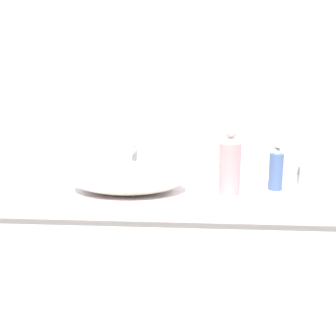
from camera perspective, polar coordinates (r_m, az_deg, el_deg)
name	(u,v)px	position (r m, az deg, el deg)	size (l,w,h in m)	color
bathroom_wall_rear	(204,81)	(1.69, 5.18, 12.29)	(6.00, 0.06, 2.60)	silver
vanity_counter	(205,303)	(1.63, 5.28, -18.62)	(1.44, 0.50, 0.92)	white
wall_mirror_panel	(209,34)	(1.66, 5.81, 18.49)	(1.19, 0.01, 1.13)	#B2BCC6
sink_basin	(127,177)	(1.41, -5.86, -1.35)	(0.41, 0.28, 0.10)	silver
faucet	(134,157)	(1.55, -4.92, 1.55)	(0.03, 0.14, 0.16)	silver
soap_dispenser	(276,169)	(1.47, 15.13, -0.17)	(0.05, 0.05, 0.18)	#48669B
lotion_bottle	(230,165)	(1.39, 8.79, 0.43)	(0.07, 0.07, 0.24)	#D4999B
tissue_box	(320,167)	(1.60, 20.78, 0.08)	(0.17, 0.17, 0.15)	silver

